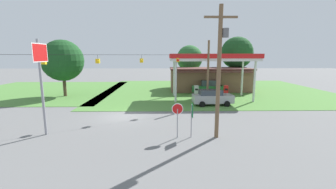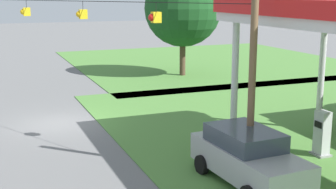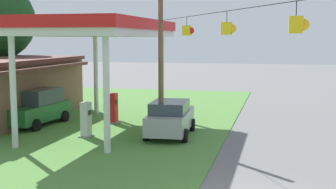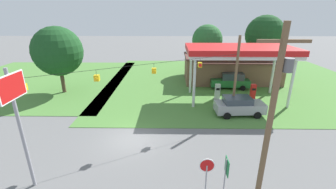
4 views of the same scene
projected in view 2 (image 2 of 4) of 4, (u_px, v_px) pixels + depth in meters
The scene contains 6 objects.
ground_plane at pixel (59, 124), 22.44m from camera, with size 160.00×160.00×0.00m, color slate.
grass_verge_opposite_corner at pixel (209, 61), 42.73m from camera, with size 24.00×24.00×0.04m, color #4C7F38.
fuel_pump_near at pixel (322, 135), 17.84m from camera, with size 0.71×0.56×1.78m.
car_at_pumps_front at pixel (248, 156), 15.21m from camera, with size 4.69×2.30×1.83m.
signal_span_gantry at pixel (54, 39), 21.56m from camera, with size 18.40×10.24×7.45m.
tree_west_verge at pixel (183, 8), 34.45m from camera, with size 5.70×5.70×7.90m.
Camera 2 is at (22.03, -3.11, 6.16)m, focal length 50.00 mm.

